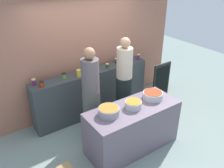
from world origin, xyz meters
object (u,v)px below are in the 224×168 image
Objects in this scene: preserve_jar_0 at (34,82)px; preserve_jar_7 at (129,57)px; preserve_jar_2 at (64,76)px; chalkboard_sign at (161,82)px; cooking_pot_left at (109,111)px; preserve_jar_3 at (79,73)px; preserve_jar_8 at (138,57)px; preserve_jar_5 at (107,66)px; cooking_pot_right at (153,95)px; cook_with_tongs at (91,98)px; preserve_jar_6 at (116,61)px; preserve_jar_1 at (41,84)px; cook_in_cap at (124,84)px; cooking_pot_center at (133,104)px; preserve_jar_4 at (93,67)px.

preserve_jar_0 is 2.28m from preserve_jar_7.
preserve_jar_2 is 0.11× the size of chalkboard_sign.
cooking_pot_left is at bearing -61.94° from preserve_jar_0.
preserve_jar_3 reaches higher than preserve_jar_0.
chalkboard_sign is (0.40, -0.42, -0.61)m from preserve_jar_8.
chalkboard_sign is (2.11, 0.86, -0.44)m from cooking_pot_left.
preserve_jar_5 is (1.00, -0.06, -0.00)m from preserve_jar_2.
cooking_pot_right is 0.20× the size of cook_with_tongs.
preserve_jar_1 is at bearing -175.56° from preserve_jar_6.
chalkboard_sign is (1.27, -0.44, -0.59)m from preserve_jar_5.
cook_in_cap is at bearing -34.80° from preserve_jar_3.
cook_with_tongs reaches higher than preserve_jar_3.
cooking_pot_center is at bearing -117.00° from cook_in_cap.
cook_in_cap is (0.76, -0.53, -0.26)m from preserve_jar_3.
preserve_jar_0 is at bearing 175.94° from preserve_jar_2.
preserve_jar_6 is 0.37m from preserve_jar_7.
preserve_jar_2 is at bearing -177.88° from preserve_jar_6.
cook_with_tongs reaches higher than preserve_jar_7.
preserve_jar_5 reaches higher than cooking_pot_right.
preserve_jar_4 is 1.49m from cooking_pot_left.
cook_in_cap reaches higher than preserve_jar_4.
preserve_jar_5 is at bearing -15.50° from preserve_jar_4.
preserve_jar_4 reaches higher than preserve_jar_6.
preserve_jar_2 is 0.37× the size of cooking_pot_center.
cook_in_cap reaches higher than preserve_jar_1.
preserve_jar_5 is 0.05× the size of cook_with_tongs.
preserve_jar_8 is 1.77m from cook_with_tongs.
cook_with_tongs is at bearing -72.09° from preserve_jar_2.
cooking_pot_center is at bearing -66.00° from preserve_jar_2.
preserve_jar_6 is (0.32, 0.11, 0.01)m from preserve_jar_5.
preserve_jar_5 is 0.28× the size of cooking_pot_left.
preserve_jar_8 is at bearing 0.25° from preserve_jar_1.
preserve_jar_7 is 0.41× the size of cooking_pot_center.
cook_in_cap reaches higher than preserve_jar_6.
cook_with_tongs is (0.06, 0.68, -0.10)m from cooking_pot_left.
preserve_jar_0 is 1.11× the size of preserve_jar_6.
preserve_jar_4 is at bearing 161.65° from chalkboard_sign.
cooking_pot_left reaches higher than cooking_pot_center.
preserve_jar_0 is 1.19× the size of preserve_jar_2.
preserve_jar_4 is (0.68, 0.02, 0.02)m from preserve_jar_2.
cook_in_cap is (-0.82, -0.53, -0.26)m from preserve_jar_8.
preserve_jar_2 is 0.68m from preserve_jar_4.
preserve_jar_5 is at bearing 95.30° from cooking_pot_right.
preserve_jar_0 is 0.36× the size of cooking_pot_left.
cooking_pot_right is (-0.20, -1.43, -0.16)m from preserve_jar_6.
cook_in_cap reaches higher than cooking_pot_left.
preserve_jar_3 reaches higher than preserve_jar_7.
preserve_jar_4 reaches higher than cooking_pot_center.
preserve_jar_8 is at bearing -13.49° from preserve_jar_6.
preserve_jar_8 is at bearing -2.88° from preserve_jar_0.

